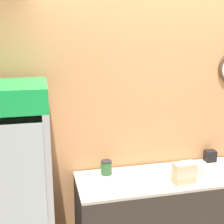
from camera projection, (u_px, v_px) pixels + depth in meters
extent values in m
cube|color=tan|center=(163.00, 118.00, 3.18)|extent=(5.20, 0.06, 2.70)
cube|color=#332D28|center=(173.00, 217.00, 3.08)|extent=(1.87, 0.60, 0.85)
cube|color=#BCB2A3|center=(175.00, 177.00, 2.97)|extent=(1.87, 0.60, 0.02)
cube|color=#B2B7BC|center=(17.00, 183.00, 2.93)|extent=(0.62, 0.04, 1.64)
cube|color=#B2B7BC|center=(50.00, 197.00, 2.68)|extent=(0.05, 0.70, 1.64)
cube|color=white|center=(17.00, 185.00, 2.90)|extent=(0.52, 0.02, 1.54)
cube|color=green|center=(5.00, 95.00, 2.36)|extent=(0.62, 0.63, 0.18)
cube|color=silver|center=(14.00, 201.00, 2.59)|extent=(0.50, 0.58, 0.01)
cube|color=silver|center=(11.00, 160.00, 2.50)|extent=(0.50, 0.58, 0.01)
cylinder|color=#B2BCCC|center=(16.00, 210.00, 2.35)|extent=(0.06, 0.06, 0.11)
cylinder|color=#B2BCCC|center=(15.00, 200.00, 2.33)|extent=(0.03, 0.03, 0.05)
cylinder|color=navy|center=(37.00, 206.00, 2.38)|extent=(0.07, 0.07, 0.14)
cylinder|color=navy|center=(36.00, 194.00, 2.36)|extent=(0.03, 0.03, 0.06)
cylinder|color=#2D6B38|center=(23.00, 161.00, 2.27)|extent=(0.07, 0.07, 0.16)
cylinder|color=#2D6B38|center=(22.00, 147.00, 2.25)|extent=(0.03, 0.03, 0.07)
cylinder|color=#5B2D19|center=(3.00, 164.00, 2.24)|extent=(0.07, 0.07, 0.14)
cylinder|color=#5B2D19|center=(1.00, 151.00, 2.22)|extent=(0.03, 0.03, 0.06)
cube|color=beige|center=(184.00, 180.00, 2.81)|extent=(0.21, 0.13, 0.06)
cube|color=beige|center=(184.00, 173.00, 2.79)|extent=(0.21, 0.12, 0.06)
cube|color=beige|center=(185.00, 166.00, 2.78)|extent=(0.21, 0.13, 0.06)
cube|color=beige|center=(196.00, 169.00, 3.03)|extent=(0.20, 0.18, 0.06)
cylinder|color=#336B38|center=(106.00, 168.00, 2.99)|extent=(0.11, 0.11, 0.12)
cylinder|color=#262628|center=(106.00, 162.00, 2.97)|extent=(0.10, 0.10, 0.01)
cube|color=black|center=(210.00, 156.00, 3.28)|extent=(0.11, 0.09, 0.12)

